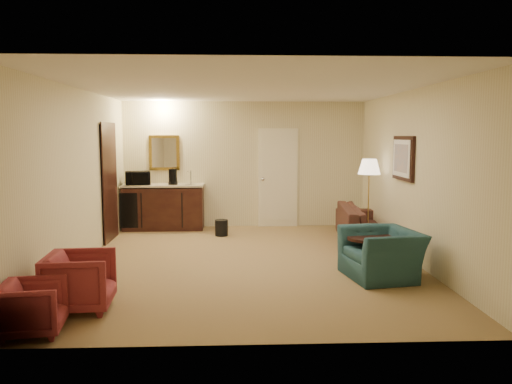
{
  "coord_description": "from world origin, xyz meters",
  "views": [
    {
      "loc": [
        -0.2,
        -7.39,
        1.92
      ],
      "look_at": [
        0.14,
        0.5,
        1.01
      ],
      "focal_mm": 35.0,
      "sensor_mm": 36.0,
      "label": 1
    }
  ],
  "objects_px": {
    "rose_chair_near": "(80,278)",
    "rose_chair_far": "(33,305)",
    "waste_bin": "(221,228)",
    "floor_lamp": "(368,200)",
    "sofa": "(367,218)",
    "wetbar_cabinet": "(164,207)",
    "coffee_maker": "(173,177)",
    "teal_armchair": "(382,246)",
    "microwave": "(138,177)",
    "coffee_table": "(379,255)"
  },
  "relations": [
    {
      "from": "floor_lamp",
      "to": "microwave",
      "type": "distance_m",
      "value": 4.54
    },
    {
      "from": "sofa",
      "to": "wetbar_cabinet",
      "type": "bearing_deg",
      "value": 75.0
    },
    {
      "from": "sofa",
      "to": "rose_chair_near",
      "type": "xyz_separation_m",
      "value": [
        -4.05,
        -3.3,
        -0.08
      ]
    },
    {
      "from": "rose_chair_far",
      "to": "microwave",
      "type": "xyz_separation_m",
      "value": [
        0.0,
        5.32,
        0.8
      ]
    },
    {
      "from": "coffee_table",
      "to": "microwave",
      "type": "distance_m",
      "value": 5.25
    },
    {
      "from": "floor_lamp",
      "to": "coffee_table",
      "type": "bearing_deg",
      "value": -100.78
    },
    {
      "from": "microwave",
      "to": "coffee_table",
      "type": "bearing_deg",
      "value": -53.44
    },
    {
      "from": "rose_chair_near",
      "to": "microwave",
      "type": "height_order",
      "value": "microwave"
    },
    {
      "from": "waste_bin",
      "to": "rose_chair_near",
      "type": "bearing_deg",
      "value": -109.81
    },
    {
      "from": "teal_armchair",
      "to": "rose_chair_near",
      "type": "bearing_deg",
      "value": -83.46
    },
    {
      "from": "teal_armchair",
      "to": "coffee_maker",
      "type": "height_order",
      "value": "coffee_maker"
    },
    {
      "from": "waste_bin",
      "to": "rose_chair_far",
      "type": "bearing_deg",
      "value": -109.94
    },
    {
      "from": "teal_armchair",
      "to": "coffee_maker",
      "type": "relative_size",
      "value": 3.2
    },
    {
      "from": "wetbar_cabinet",
      "to": "waste_bin",
      "type": "bearing_deg",
      "value": -31.16
    },
    {
      "from": "floor_lamp",
      "to": "teal_armchair",
      "type": "bearing_deg",
      "value": -100.63
    },
    {
      "from": "wetbar_cabinet",
      "to": "coffee_table",
      "type": "height_order",
      "value": "wetbar_cabinet"
    },
    {
      "from": "floor_lamp",
      "to": "microwave",
      "type": "relative_size",
      "value": 3.1
    },
    {
      "from": "wetbar_cabinet",
      "to": "waste_bin",
      "type": "height_order",
      "value": "wetbar_cabinet"
    },
    {
      "from": "wetbar_cabinet",
      "to": "rose_chair_near",
      "type": "bearing_deg",
      "value": -93.03
    },
    {
      "from": "waste_bin",
      "to": "wetbar_cabinet",
      "type": "bearing_deg",
      "value": 148.84
    },
    {
      "from": "teal_armchair",
      "to": "rose_chair_near",
      "type": "xyz_separation_m",
      "value": [
        -3.67,
        -1.1,
        -0.09
      ]
    },
    {
      "from": "rose_chair_far",
      "to": "waste_bin",
      "type": "bearing_deg",
      "value": -28.11
    },
    {
      "from": "sofa",
      "to": "coffee_table",
      "type": "relative_size",
      "value": 2.46
    },
    {
      "from": "teal_armchair",
      "to": "coffee_table",
      "type": "distance_m",
      "value": 0.27
    },
    {
      "from": "rose_chair_near",
      "to": "floor_lamp",
      "type": "relative_size",
      "value": 0.47
    },
    {
      "from": "sofa",
      "to": "microwave",
      "type": "bearing_deg",
      "value": 77.96
    },
    {
      "from": "wetbar_cabinet",
      "to": "coffee_maker",
      "type": "relative_size",
      "value": 5.21
    },
    {
      "from": "coffee_table",
      "to": "waste_bin",
      "type": "relative_size",
      "value": 2.94
    },
    {
      "from": "wetbar_cabinet",
      "to": "sofa",
      "type": "xyz_separation_m",
      "value": [
        3.8,
        -1.42,
        -0.03
      ]
    },
    {
      "from": "rose_chair_near",
      "to": "rose_chair_far",
      "type": "xyz_separation_m",
      "value": [
        -0.25,
        -0.66,
        -0.07
      ]
    },
    {
      "from": "wetbar_cabinet",
      "to": "waste_bin",
      "type": "relative_size",
      "value": 5.34
    },
    {
      "from": "wetbar_cabinet",
      "to": "waste_bin",
      "type": "distance_m",
      "value": 1.42
    },
    {
      "from": "rose_chair_far",
      "to": "coffee_table",
      "type": "bearing_deg",
      "value": -71.78
    },
    {
      "from": "coffee_table",
      "to": "microwave",
      "type": "height_order",
      "value": "microwave"
    },
    {
      "from": "wetbar_cabinet",
      "to": "coffee_maker",
      "type": "height_order",
      "value": "coffee_maker"
    },
    {
      "from": "coffee_maker",
      "to": "waste_bin",
      "type": "bearing_deg",
      "value": -42.43
    },
    {
      "from": "teal_armchair",
      "to": "wetbar_cabinet",
      "type": "bearing_deg",
      "value": -146.79
    },
    {
      "from": "floor_lamp",
      "to": "coffee_maker",
      "type": "xyz_separation_m",
      "value": [
        -3.65,
        1.26,
        0.33
      ]
    },
    {
      "from": "rose_chair_near",
      "to": "coffee_maker",
      "type": "relative_size",
      "value": 2.25
    },
    {
      "from": "rose_chair_far",
      "to": "waste_bin",
      "type": "distance_m",
      "value": 4.96
    },
    {
      "from": "wetbar_cabinet",
      "to": "floor_lamp",
      "type": "distance_m",
      "value": 4.08
    },
    {
      "from": "sofa",
      "to": "floor_lamp",
      "type": "xyz_separation_m",
      "value": [
        0.05,
        0.1,
        0.32
      ]
    },
    {
      "from": "floor_lamp",
      "to": "coffee_maker",
      "type": "bearing_deg",
      "value": 160.88
    },
    {
      "from": "floor_lamp",
      "to": "waste_bin",
      "type": "relative_size",
      "value": 4.88
    },
    {
      "from": "sofa",
      "to": "microwave",
      "type": "relative_size",
      "value": 4.58
    },
    {
      "from": "wetbar_cabinet",
      "to": "teal_armchair",
      "type": "bearing_deg",
      "value": -46.64
    },
    {
      "from": "microwave",
      "to": "coffee_maker",
      "type": "bearing_deg",
      "value": -12.52
    },
    {
      "from": "wetbar_cabinet",
      "to": "sofa",
      "type": "distance_m",
      "value": 4.06
    },
    {
      "from": "rose_chair_far",
      "to": "coffee_maker",
      "type": "bearing_deg",
      "value": -15.7
    },
    {
      "from": "floor_lamp",
      "to": "sofa",
      "type": "bearing_deg",
      "value": -116.57
    }
  ]
}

